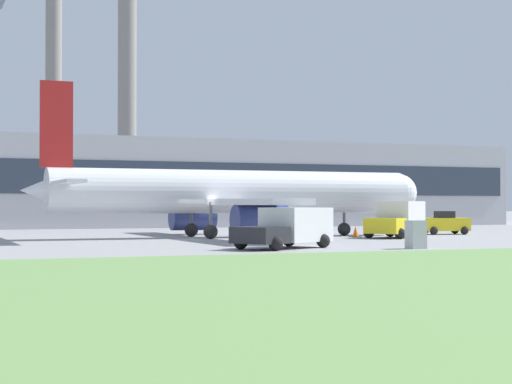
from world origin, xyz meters
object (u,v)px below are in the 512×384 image
Objects in this scene: baggage_truck at (397,220)px; pushback_tug at (444,224)px; airplane at (229,194)px; fuel_truck at (288,228)px.

pushback_tug is at bearing 33.91° from baggage_truck.
baggage_truck is (-6.72, -4.52, 0.41)m from pushback_tug.
airplane is at bearing 154.49° from baggage_truck.
airplane is 11.17m from baggage_truck.
airplane is 4.73× the size of fuel_truck.
baggage_truck is (9.97, -4.76, -1.70)m from airplane.
baggage_truck is 0.82× the size of fuel_truck.
baggage_truck is 15.62m from fuel_truck.
fuel_truck is at bearing -98.50° from airplane.
airplane reaches higher than pushback_tug.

